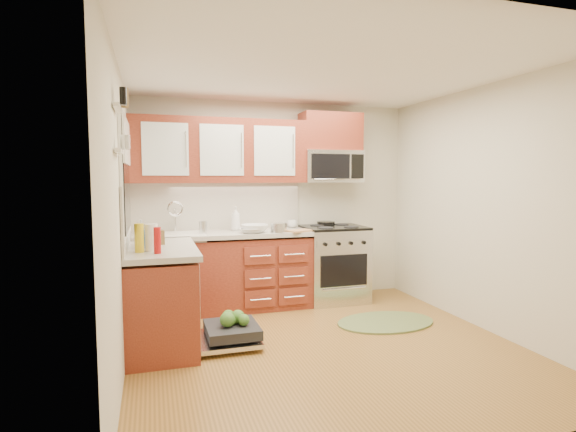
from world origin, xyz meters
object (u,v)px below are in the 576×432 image
object	(u,v)px
upper_cabinets	(220,151)
cutting_board	(300,231)
rug	(386,322)
microwave	(331,167)
bowl_a	(250,231)
stock_pot	(279,228)
cup	(292,224)
dishwasher	(228,335)
sink	(177,245)
skillet	(326,223)
bowl_b	(255,229)
paper_towel_roll	(151,237)
range	(334,263)

from	to	relation	value
upper_cabinets	cutting_board	xyz separation A→B (m)	(0.88, -0.35, -0.94)
rug	microwave	bearing A→B (deg)	99.63
cutting_board	bowl_a	xyz separation A→B (m)	(-0.59, 0.03, 0.02)
microwave	stock_pot	distance (m)	1.11
microwave	cup	bearing A→B (deg)	168.23
stock_pot	dishwasher	bearing A→B (deg)	-129.39
upper_cabinets	cup	distance (m)	1.29
stock_pot	cup	xyz separation A→B (m)	(0.30, 0.43, -0.01)
sink	skillet	xyz separation A→B (m)	(1.90, 0.20, 0.17)
bowl_a	sink	bearing A→B (deg)	168.22
dishwasher	stock_pot	xyz separation A→B (m)	(0.76, 0.92, 0.88)
microwave	bowl_b	world-z (taller)	microwave
sink	rug	world-z (taller)	sink
upper_cabinets	skillet	size ratio (longest dim) A/B	8.89
upper_cabinets	rug	bearing A→B (deg)	-35.65
cutting_board	cup	distance (m)	0.43
skillet	bowl_b	world-z (taller)	bowl_b
cutting_board	paper_towel_roll	world-z (taller)	paper_towel_roll
upper_cabinets	paper_towel_roll	xyz separation A→B (m)	(-0.80, -1.28, -0.83)
microwave	sink	world-z (taller)	microwave
range	rug	bearing A→B (deg)	-79.24
range	sink	xyz separation A→B (m)	(-1.93, -0.01, 0.33)
microwave	bowl_a	size ratio (longest dim) A/B	3.13
range	rug	xyz separation A→B (m)	(0.19, -1.00, -0.46)
upper_cabinets	microwave	xyz separation A→B (m)	(1.41, -0.02, -0.18)
dishwasher	bowl_a	xyz separation A→B (m)	(0.43, 0.95, 0.85)
upper_cabinets	microwave	bearing A→B (deg)	-1.02
dishwasher	rug	xyz separation A→B (m)	(1.73, 0.13, -0.09)
dishwasher	bowl_a	bearing A→B (deg)	65.88
stock_pot	bowl_b	bearing A→B (deg)	167.56
paper_towel_roll	cup	bearing A→B (deg)	38.28
microwave	bowl_b	xyz separation A→B (m)	(-1.06, -0.27, -0.73)
microwave	cutting_board	xyz separation A→B (m)	(-0.53, -0.33, -0.76)
cutting_board	upper_cabinets	bearing A→B (deg)	158.00
upper_cabinets	paper_towel_roll	size ratio (longest dim) A/B	8.67
rug	bowl_a	size ratio (longest dim) A/B	4.47
dishwasher	cutting_board	xyz separation A→B (m)	(1.01, 0.92, 0.84)
bowl_b	cup	size ratio (longest dim) A/B	2.46
bowl_b	microwave	bearing A→B (deg)	14.37
cutting_board	dishwasher	bearing A→B (deg)	-137.77
paper_towel_roll	bowl_b	bearing A→B (deg)	40.78
range	bowl_b	world-z (taller)	bowl_b
microwave	paper_towel_roll	distance (m)	2.62
rug	stock_pot	size ratio (longest dim) A/B	5.76
rug	stock_pot	distance (m)	1.59
upper_cabinets	paper_towel_roll	world-z (taller)	upper_cabinets
bowl_b	range	bearing A→B (deg)	8.10
microwave	skillet	size ratio (longest dim) A/B	3.30
microwave	skillet	bearing A→B (deg)	116.04
range	cup	distance (m)	0.73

